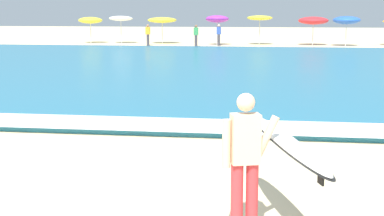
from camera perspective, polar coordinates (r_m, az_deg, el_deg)
sea at (r=26.06m, az=4.22°, el=3.96°), size 120.00×28.00×0.14m
surf_foam at (r=12.85m, az=0.05°, el=-1.70°), size 120.00×1.56×0.01m
surfer_with_board at (r=6.98m, az=7.39°, el=-4.11°), size 1.33×2.93×1.73m
beach_umbrella_0 at (r=46.96m, az=-10.03°, el=8.55°), size 1.90×1.91×2.07m
beach_umbrella_1 at (r=46.25m, az=-7.06°, el=8.80°), size 1.87×1.88×2.20m
beach_umbrella_2 at (r=45.61m, az=-2.98°, el=8.69°), size 2.26×2.26×2.06m
beach_umbrella_3 at (r=43.65m, az=2.51°, el=8.80°), size 1.74×1.77×2.28m
beach_umbrella_4 at (r=44.27m, az=6.72°, el=8.85°), size 1.91×1.92×2.24m
beach_umbrella_5 at (r=44.29m, az=11.92°, el=8.46°), size 2.23×2.23×2.13m
beach_umbrella_6 at (r=43.79m, az=15.06°, el=8.39°), size 1.99×1.99×2.19m
beachgoer_near_row_left at (r=43.02m, az=2.67°, el=7.30°), size 0.32×0.20×1.58m
beachgoer_near_row_mid at (r=41.77m, az=0.40°, el=7.24°), size 0.32×0.20×1.58m
beachgoer_near_row_right at (r=43.13m, az=-4.39°, el=7.29°), size 0.32×0.20×1.58m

